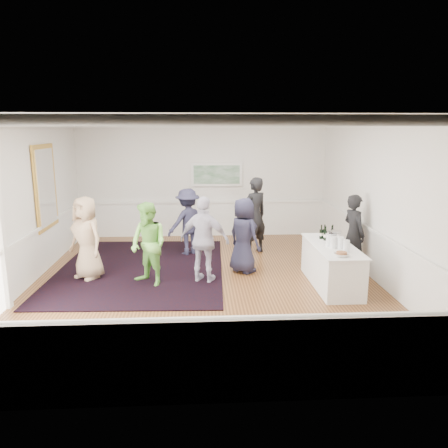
{
  "coord_description": "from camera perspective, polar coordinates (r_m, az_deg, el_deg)",
  "views": [
    {
      "loc": [
        -0.1,
        -8.39,
        3.04
      ],
      "look_at": [
        0.39,
        0.2,
        1.16
      ],
      "focal_mm": 35.0,
      "sensor_mm": 36.0,
      "label": 1
    }
  ],
  "objects": [
    {
      "name": "juice_pitchers",
      "position": [
        8.51,
        14.56,
        -2.35
      ],
      "size": [
        0.31,
        0.56,
        0.24
      ],
      "color": "#6DA73B",
      "rests_on": "serving_table"
    },
    {
      "name": "guest_dark_b",
      "position": [
        10.82,
        4.01,
        1.12
      ],
      "size": [
        0.83,
        0.75,
        1.9
      ],
      "primitive_type": "imported",
      "rotation": [
        0.0,
        0.0,
        3.69
      ],
      "color": "black",
      "rests_on": "floor"
    },
    {
      "name": "wine_bottles",
      "position": [
        9.17,
        13.32,
        -1.01
      ],
      "size": [
        0.31,
        0.21,
        0.31
      ],
      "color": "black",
      "rests_on": "serving_table"
    },
    {
      "name": "wall_front",
      "position": [
        4.63,
        -1.91,
        -5.88
      ],
      "size": [
        7.0,
        0.02,
        3.2
      ],
      "primitive_type": "cube",
      "color": "white",
      "rests_on": "floor"
    },
    {
      "name": "landscape_painting",
      "position": [
        12.41,
        -0.97,
        6.48
      ],
      "size": [
        1.44,
        0.06,
        0.66
      ],
      "color": "white",
      "rests_on": "wall_back"
    },
    {
      "name": "area_rug",
      "position": [
        9.92,
        -10.73,
        -5.7
      ],
      "size": [
        3.73,
        4.8,
        0.02
      ],
      "primitive_type": "cube",
      "rotation": [
        0.0,
        0.0,
        -0.04
      ],
      "color": "black",
      "rests_on": "floor"
    },
    {
      "name": "ceiling",
      "position": [
        8.4,
        -2.68,
        13.37
      ],
      "size": [
        7.0,
        8.0,
        0.02
      ],
      "primitive_type": "cube",
      "color": "white",
      "rests_on": "wall_back"
    },
    {
      "name": "wall_right",
      "position": [
        9.25,
        19.69,
        2.61
      ],
      "size": [
        0.02,
        8.0,
        3.2
      ],
      "primitive_type": "cube",
      "color": "white",
      "rests_on": "floor"
    },
    {
      "name": "guest_tan",
      "position": [
        9.35,
        -17.52,
        -1.76
      ],
      "size": [
        1.0,
        0.94,
        1.72
      ],
      "primitive_type": "imported",
      "rotation": [
        0.0,
        0.0,
        -0.65
      ],
      "color": "tan",
      "rests_on": "floor"
    },
    {
      "name": "guest_lilac",
      "position": [
        8.72,
        -2.57,
        -2.11
      ],
      "size": [
        1.11,
        0.78,
        1.75
      ],
      "primitive_type": "imported",
      "rotation": [
        0.0,
        0.0,
        2.76
      ],
      "color": "#B0ABC0",
      "rests_on": "floor"
    },
    {
      "name": "serving_table",
      "position": [
        8.89,
        13.86,
        -5.24
      ],
      "size": [
        0.78,
        2.04,
        0.83
      ],
      "color": "white",
      "rests_on": "floor"
    },
    {
      "name": "guest_dark_a",
      "position": [
        10.7,
        -4.74,
        0.28
      ],
      "size": [
        1.22,
        1.08,
        1.64
      ],
      "primitive_type": "imported",
      "rotation": [
        0.0,
        0.0,
        3.7
      ],
      "color": "#222137",
      "rests_on": "floor"
    },
    {
      "name": "wall_back",
      "position": [
        12.48,
        -2.82,
        5.66
      ],
      "size": [
        7.0,
        0.02,
        3.2
      ],
      "primitive_type": "cube",
      "color": "white",
      "rests_on": "floor"
    },
    {
      "name": "nut_bowl",
      "position": [
        8.05,
        15.1,
        -3.82
      ],
      "size": [
        0.27,
        0.27,
        0.08
      ],
      "color": "white",
      "rests_on": "serving_table"
    },
    {
      "name": "mirror",
      "position": [
        10.33,
        -22.26,
        4.49
      ],
      "size": [
        0.05,
        1.25,
        1.85
      ],
      "color": "gold",
      "rests_on": "wall_left"
    },
    {
      "name": "wall_left",
      "position": [
        9.17,
        -25.02,
        2.1
      ],
      "size": [
        0.02,
        8.0,
        3.2
      ],
      "primitive_type": "cube",
      "color": "white",
      "rests_on": "floor"
    },
    {
      "name": "wainscoting",
      "position": [
        8.77,
        -2.5,
        -4.55
      ],
      "size": [
        7.0,
        8.0,
        1.0
      ],
      "primitive_type": null,
      "color": "white",
      "rests_on": "floor"
    },
    {
      "name": "guest_navy",
      "position": [
        9.36,
        2.58,
        -1.5
      ],
      "size": [
        0.9,
        0.94,
        1.62
      ],
      "primitive_type": "imported",
      "rotation": [
        0.0,
        0.0,
        2.27
      ],
      "color": "#222137",
      "rests_on": "floor"
    },
    {
      "name": "guest_green",
      "position": [
        8.69,
        -9.83,
        -2.63
      ],
      "size": [
        1.02,
        1.01,
        1.66
      ],
      "primitive_type": "imported",
      "rotation": [
        0.0,
        0.0,
        -0.73
      ],
      "color": "#71BF4C",
      "rests_on": "floor"
    },
    {
      "name": "bartender",
      "position": [
        9.76,
        16.58,
        -1.21
      ],
      "size": [
        0.57,
        0.71,
        1.7
      ],
      "primitive_type": "imported",
      "rotation": [
        0.0,
        0.0,
        1.86
      ],
      "color": "black",
      "rests_on": "floor"
    },
    {
      "name": "ice_bucket",
      "position": [
        8.91,
        14.27,
        -1.72
      ],
      "size": [
        0.26,
        0.26,
        0.24
      ],
      "primitive_type": "cylinder",
      "color": "silver",
      "rests_on": "serving_table"
    },
    {
      "name": "floor",
      "position": [
        8.93,
        -2.47,
        -7.62
      ],
      "size": [
        8.0,
        8.0,
        0.0
      ],
      "primitive_type": "plane",
      "color": "brown",
      "rests_on": "ground"
    }
  ]
}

